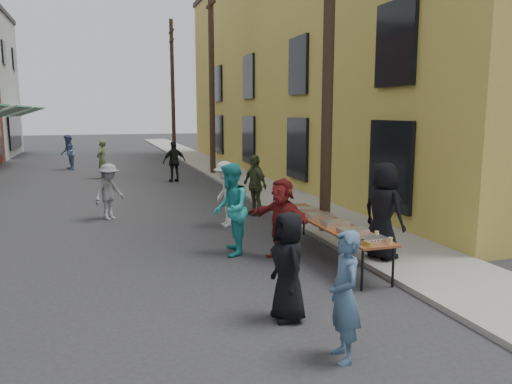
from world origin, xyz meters
TOP-DOWN VIEW (x-y plane):
  - ground at (0.00, 0.00)m, footprint 120.00×120.00m
  - sidewalk at (5.00, 15.00)m, footprint 2.20×60.00m
  - building_ochre at (11.10, 14.00)m, footprint 10.00×28.00m
  - utility_pole_near at (4.30, 3.00)m, footprint 0.26×0.26m
  - utility_pole_mid at (4.30, 15.00)m, footprint 0.26×0.26m
  - utility_pole_far at (4.30, 27.00)m, footprint 0.26×0.26m
  - serving_table at (3.50, 1.18)m, footprint 0.70×4.00m
  - catering_tray_sausage at (3.50, -0.47)m, footprint 0.50×0.33m
  - catering_tray_foil_b at (3.50, 0.18)m, footprint 0.50×0.33m
  - catering_tray_buns at (3.50, 0.88)m, footprint 0.50×0.33m
  - catering_tray_foil_d at (3.50, 1.58)m, footprint 0.50×0.33m
  - catering_tray_buns_end at (3.50, 2.28)m, footprint 0.50×0.33m
  - condiment_jar_a at (3.28, -0.77)m, footprint 0.07×0.07m
  - condiment_jar_b at (3.28, -0.67)m, footprint 0.07×0.07m
  - condiment_jar_c at (3.28, -0.57)m, footprint 0.07×0.07m
  - cup_stack at (3.70, -0.72)m, footprint 0.08×0.08m
  - guest_front_a at (1.65, -1.37)m, footprint 0.49×0.76m
  - guest_front_b at (1.85, -2.66)m, footprint 0.46×0.62m
  - guest_front_c at (1.71, 2.01)m, footprint 0.93×1.07m
  - guest_front_d at (2.25, 4.57)m, footprint 0.68×1.12m
  - guest_front_e at (3.40, 5.71)m, footprint 0.70×1.08m
  - guest_queue_back at (2.60, 1.42)m, footprint 1.13×1.56m
  - server at (4.35, 0.56)m, footprint 0.84×1.05m
  - passerby_left at (-0.56, 6.30)m, footprint 1.11×1.09m
  - passerby_mid at (2.23, 13.12)m, footprint 1.07×0.65m
  - passerby_right at (-0.62, 15.15)m, footprint 0.65×0.74m
  - passerby_far at (-2.20, 19.12)m, footprint 0.78×0.94m

SIDE VIEW (x-z plane):
  - ground at x=0.00m, z-range 0.00..0.00m
  - sidewalk at x=5.00m, z-range 0.00..0.10m
  - serving_table at x=3.50m, z-range 0.34..1.09m
  - passerby_left at x=-0.56m, z-range 0.00..1.53m
  - guest_front_a at x=1.65m, z-range 0.00..1.55m
  - guest_front_b at x=1.85m, z-range 0.00..1.57m
  - catering_tray_sausage at x=3.50m, z-range 0.75..0.83m
  - catering_tray_foil_b at x=3.50m, z-range 0.75..0.83m
  - catering_tray_buns at x=3.50m, z-range 0.75..0.83m
  - catering_tray_foil_d at x=3.50m, z-range 0.75..0.83m
  - catering_tray_buns_end at x=3.50m, z-range 0.75..0.83m
  - condiment_jar_a at x=3.28m, z-range 0.75..0.83m
  - condiment_jar_b at x=3.28m, z-range 0.75..0.83m
  - condiment_jar_c at x=3.28m, z-range 0.75..0.83m
  - cup_stack at x=3.70m, z-range 0.75..0.87m
  - guest_queue_back at x=2.60m, z-range 0.00..1.63m
  - guest_front_d at x=2.25m, z-range 0.00..1.67m
  - passerby_right at x=-0.62m, z-range 0.00..1.70m
  - passerby_mid at x=2.23m, z-range 0.00..1.70m
  - guest_front_e at x=3.40m, z-range 0.00..1.71m
  - passerby_far at x=-2.20m, z-range 0.00..1.78m
  - guest_front_c at x=1.71m, z-range 0.00..1.89m
  - server at x=4.35m, z-range 0.10..1.97m
  - utility_pole_near at x=4.30m, z-range 0.00..9.00m
  - utility_pole_mid at x=4.30m, z-range 0.00..9.00m
  - utility_pole_far at x=4.30m, z-range 0.00..9.00m
  - building_ochre at x=11.10m, z-range 0.00..10.00m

